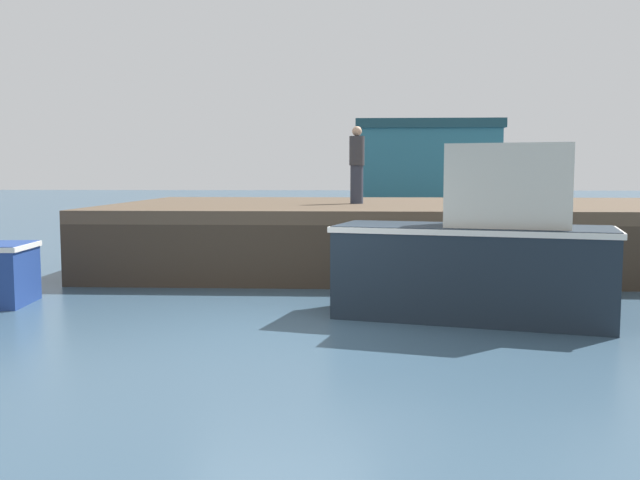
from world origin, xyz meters
TOP-DOWN VIEW (x-y plane):
  - ground at (0.00, 0.00)m, footprint 120.00×160.00m
  - pier at (2.35, 6.55)m, footprint 13.53×7.55m
  - fishing_boat_near_right at (2.78, 0.83)m, footprint 4.14×2.35m
  - dockworker at (1.03, 6.57)m, footprint 0.34×0.34m
  - warehouse at (4.97, 31.09)m, footprint 7.94×6.07m

SIDE VIEW (x-z plane):
  - ground at x=0.00m, z-range -0.10..0.00m
  - fishing_boat_near_right at x=2.78m, z-range -0.28..2.20m
  - pier at x=2.35m, z-range 0.47..1.88m
  - dockworker at x=1.03m, z-range 1.41..3.14m
  - warehouse at x=4.97m, z-range 0.02..5.04m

